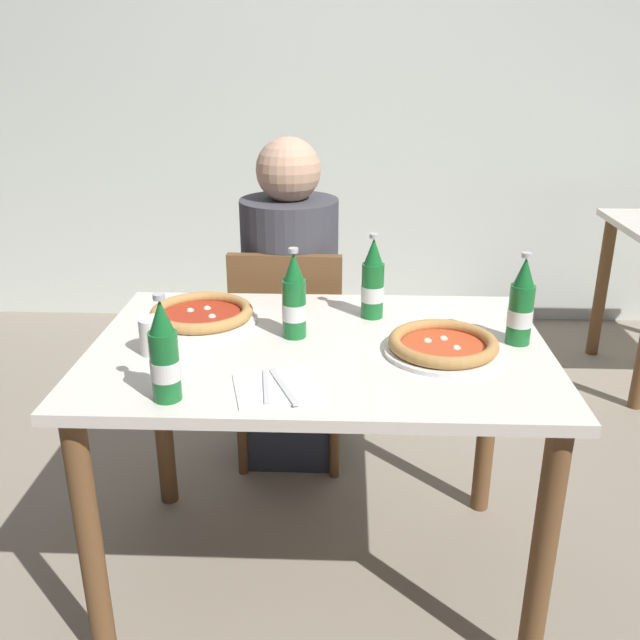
{
  "coord_description": "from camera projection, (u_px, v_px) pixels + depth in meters",
  "views": [
    {
      "loc": [
        0.07,
        -1.66,
        1.47
      ],
      "look_at": [
        0.0,
        0.05,
        0.8
      ],
      "focal_mm": 38.68,
      "sensor_mm": 36.0,
      "label": 1
    }
  ],
  "objects": [
    {
      "name": "beer_bottle_extra",
      "position": [
        521.0,
        306.0,
        1.79
      ],
      "size": [
        0.07,
        0.07,
        0.25
      ],
      "color": "#196B2D",
      "rests_on": "dining_table_main"
    },
    {
      "name": "beer_bottle_left",
      "position": [
        373.0,
        283.0,
        1.97
      ],
      "size": [
        0.07,
        0.07,
        0.25
      ],
      "color": "#196B2D",
      "rests_on": "dining_table_main"
    },
    {
      "name": "paper_cup",
      "position": [
        154.0,
        336.0,
        1.75
      ],
      "size": [
        0.07,
        0.07,
        0.09
      ],
      "primitive_type": "cylinder",
      "color": "white",
      "rests_on": "dining_table_main"
    },
    {
      "name": "diner_seated",
      "position": [
        291.0,
        314.0,
        2.49
      ],
      "size": [
        0.34,
        0.34,
        1.21
      ],
      "color": "#2D3342",
      "rests_on": "ground_plane"
    },
    {
      "name": "pizza_margherita_near",
      "position": [
        202.0,
        314.0,
        1.96
      ],
      "size": [
        0.32,
        0.32,
        0.04
      ],
      "color": "white",
      "rests_on": "dining_table_main"
    },
    {
      "name": "pizza_marinara_far",
      "position": [
        443.0,
        345.0,
        1.76
      ],
      "size": [
        0.3,
        0.3,
        0.04
      ],
      "color": "white",
      "rests_on": "dining_table_main"
    },
    {
      "name": "ground_plane",
      "position": [
        319.0,
        571.0,
        2.09
      ],
      "size": [
        8.0,
        8.0,
        0.0
      ],
      "primitive_type": "plane",
      "color": "gray"
    },
    {
      "name": "beer_bottle_right",
      "position": [
        294.0,
        300.0,
        1.83
      ],
      "size": [
        0.07,
        0.07,
        0.25
      ],
      "color": "#196B2D",
      "rests_on": "dining_table_main"
    },
    {
      "name": "back_wall_tiled",
      "position": [
        336.0,
        85.0,
        3.66
      ],
      "size": [
        7.0,
        0.1,
        2.6
      ],
      "primitive_type": "cube",
      "color": "silver",
      "rests_on": "ground_plane"
    },
    {
      "name": "beer_bottle_center",
      "position": [
        164.0,
        356.0,
        1.49
      ],
      "size": [
        0.07,
        0.07,
        0.25
      ],
      "color": "#196B2D",
      "rests_on": "dining_table_main"
    },
    {
      "name": "dining_table_main",
      "position": [
        319.0,
        383.0,
        1.86
      ],
      "size": [
        1.2,
        0.8,
        0.75
      ],
      "color": "silver",
      "rests_on": "ground_plane"
    },
    {
      "name": "napkin_with_cutlery",
      "position": [
        275.0,
        388.0,
        1.58
      ],
      "size": [
        0.22,
        0.22,
        0.01
      ],
      "color": "white",
      "rests_on": "dining_table_main"
    },
    {
      "name": "chair_behind_table",
      "position": [
        290.0,
        345.0,
        2.48
      ],
      "size": [
        0.41,
        0.41,
        0.85
      ],
      "rotation": [
        0.0,
        0.0,
        3.12
      ],
      "color": "brown",
      "rests_on": "ground_plane"
    }
  ]
}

